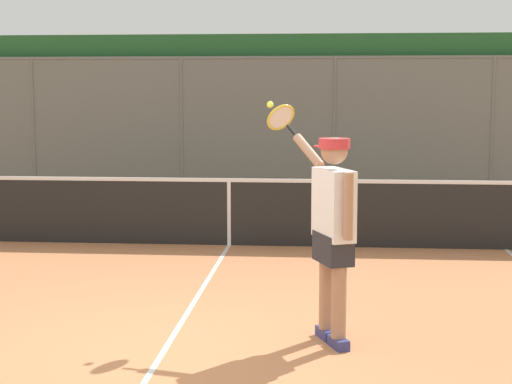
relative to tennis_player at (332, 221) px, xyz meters
name	(u,v)px	position (x,y,z in m)	size (l,w,h in m)	color
ground_plane	(163,352)	(1.42, 0.40, -1.08)	(60.00, 60.00, 0.00)	#C67A4C
fence_backdrop	(260,117)	(1.42, -9.87, 0.56)	(18.32, 1.37, 3.31)	slate
tennis_net	(229,211)	(1.42, -4.39, -0.58)	(10.03, 0.09, 1.07)	#2D2D2D
tennis_player	(332,221)	(0.00, 0.00, 0.00)	(0.87, 1.28, 2.10)	navy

